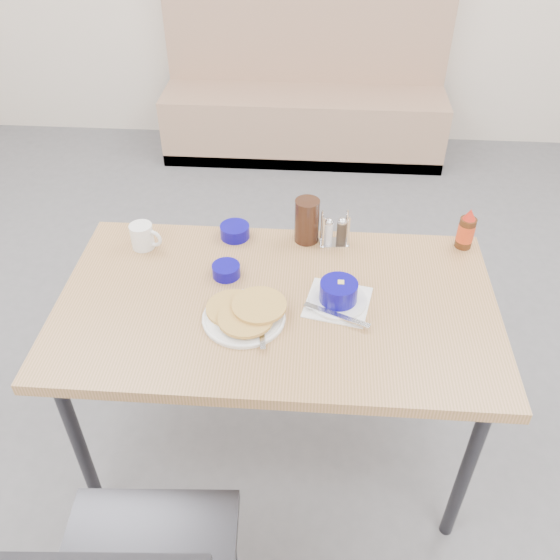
# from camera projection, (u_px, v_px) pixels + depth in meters

# --- Properties ---
(ground) EXTENTS (6.00, 6.00, 0.00)m
(ground) POSITION_uv_depth(u_px,v_px,m) (272.00, 500.00, 2.18)
(ground) COLOR slate
(ground) RESTS_ON ground
(booth_bench) EXTENTS (1.90, 0.56, 1.22)m
(booth_bench) POSITION_uv_depth(u_px,v_px,m) (304.00, 102.00, 4.09)
(booth_bench) COLOR tan
(booth_bench) RESTS_ON ground
(dining_table) EXTENTS (1.40, 0.80, 0.76)m
(dining_table) POSITION_uv_depth(u_px,v_px,m) (277.00, 315.00, 1.93)
(dining_table) COLOR tan
(dining_table) RESTS_ON ground
(pancake_plate) EXTENTS (0.26, 0.27, 0.05)m
(pancake_plate) POSITION_uv_depth(u_px,v_px,m) (245.00, 314.00, 1.81)
(pancake_plate) COLOR white
(pancake_plate) RESTS_ON dining_table
(coffee_mug) EXTENTS (0.12, 0.08, 0.09)m
(coffee_mug) POSITION_uv_depth(u_px,v_px,m) (143.00, 236.00, 2.08)
(coffee_mug) COLOR white
(coffee_mug) RESTS_ON dining_table
(grits_setting) EXTENTS (0.23, 0.24, 0.08)m
(grits_setting) POSITION_uv_depth(u_px,v_px,m) (338.00, 295.00, 1.86)
(grits_setting) COLOR white
(grits_setting) RESTS_ON dining_table
(creamer_bowl) EXTENTS (0.11, 0.11, 0.05)m
(creamer_bowl) POSITION_uv_depth(u_px,v_px,m) (235.00, 231.00, 2.14)
(creamer_bowl) COLOR #0B0582
(creamer_bowl) RESTS_ON dining_table
(butter_bowl) EXTENTS (0.09, 0.09, 0.04)m
(butter_bowl) POSITION_uv_depth(u_px,v_px,m) (226.00, 270.00, 1.97)
(butter_bowl) COLOR #0B0582
(butter_bowl) RESTS_ON dining_table
(amber_tumbler) EXTENTS (0.09, 0.09, 0.16)m
(amber_tumbler) POSITION_uv_depth(u_px,v_px,m) (307.00, 221.00, 2.09)
(amber_tumbler) COLOR black
(amber_tumbler) RESTS_ON dining_table
(condiment_caddy) EXTENTS (0.11, 0.07, 0.12)m
(condiment_caddy) POSITION_uv_depth(u_px,v_px,m) (335.00, 233.00, 2.10)
(condiment_caddy) COLOR silver
(condiment_caddy) RESTS_ON dining_table
(syrup_bottle) EXTENTS (0.06, 0.06, 0.16)m
(syrup_bottle) POSITION_uv_depth(u_px,v_px,m) (466.00, 231.00, 2.07)
(syrup_bottle) COLOR #47230F
(syrup_bottle) RESTS_ON dining_table
(sugar_wrapper) EXTENTS (0.05, 0.04, 0.00)m
(sugar_wrapper) POSITION_uv_depth(u_px,v_px,m) (244.00, 332.00, 1.78)
(sugar_wrapper) COLOR #FE7454
(sugar_wrapper) RESTS_ON dining_table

